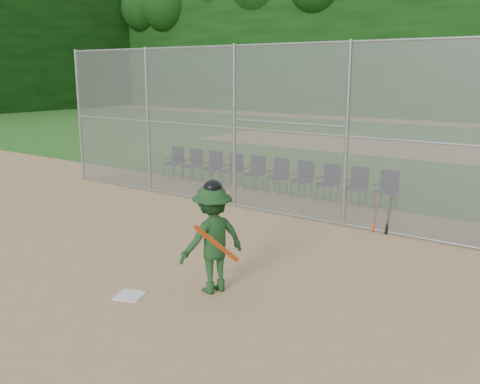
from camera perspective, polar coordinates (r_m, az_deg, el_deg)
The scene contains 18 objects.
ground at distance 8.73m, azimuth -9.87°, elevation -10.00°, with size 100.00×100.00×0.00m, color tan.
grass_strip at distance 24.49m, azimuth 21.97°, elevation 3.95°, with size 100.00×100.00×0.00m, color #27631D.
dirt_patch_far at distance 24.49m, azimuth 21.97°, elevation 3.96°, with size 24.00×24.00×0.00m, color tan.
backstop_fence at distance 12.13m, azimuth 7.03°, elevation 6.58°, with size 16.09×0.09×4.00m.
treeline at distance 26.29m, azimuth 24.14°, elevation 16.35°, with size 81.00×60.00×11.00m.
home_plate at distance 8.47m, azimuth -11.68°, elevation -10.77°, with size 0.40×0.40×0.02m, color white.
batter_at_plate at distance 8.21m, azimuth -2.96°, elevation -4.93°, with size 1.09×1.32×1.77m.
spare_bats at distance 11.72m, azimuth 14.94°, elevation -2.20°, with size 0.36×0.32×0.83m.
chair_0 at distance 17.43m, azimuth -7.11°, elevation 3.15°, with size 0.54×0.52×0.96m, color #0E1236, non-canonical shape.
chair_1 at distance 16.91m, azimuth -5.14°, elevation 2.90°, with size 0.54×0.52×0.96m, color #0E1236, non-canonical shape.
chair_2 at distance 16.40m, azimuth -3.06°, elevation 2.63°, with size 0.54×0.52×0.96m, color #0E1236, non-canonical shape.
chair_3 at distance 15.92m, azimuth -0.85°, elevation 2.34°, with size 0.54×0.52×0.96m, color #0E1236, non-canonical shape.
chair_4 at distance 15.47m, azimuth 1.50°, elevation 2.03°, with size 0.54×0.52×0.96m, color #0E1236, non-canonical shape.
chair_5 at distance 15.04m, azimuth 3.98°, elevation 1.70°, with size 0.54×0.52×0.96m, color #0E1236, non-canonical shape.
chair_6 at distance 14.64m, azimuth 6.60°, elevation 1.34°, with size 0.54×0.52×0.96m, color #0E1236, non-canonical shape.
chair_7 at distance 14.28m, azimuth 9.36°, elevation 0.96°, with size 0.54×0.52×0.96m, color #0E1236, non-canonical shape.
chair_8 at distance 13.95m, azimuth 12.26°, elevation 0.57°, with size 0.54×0.52×0.96m, color #0E1236, non-canonical shape.
chair_9 at distance 13.66m, azimuth 15.28°, elevation 0.15°, with size 0.54×0.52×0.96m, color #0E1236, non-canonical shape.
Camera 1 is at (5.87, -5.54, 3.34)m, focal length 40.00 mm.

